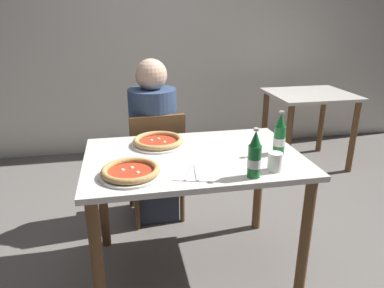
# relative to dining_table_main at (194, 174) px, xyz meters

# --- Properties ---
(ground_plane) EXTENTS (8.00, 8.00, 0.00)m
(ground_plane) POSITION_rel_dining_table_main_xyz_m (0.00, 0.00, -0.64)
(ground_plane) COLOR slate
(back_wall_tiled) EXTENTS (7.00, 0.10, 2.60)m
(back_wall_tiled) POSITION_rel_dining_table_main_xyz_m (0.00, 2.20, 0.66)
(back_wall_tiled) COLOR silver
(back_wall_tiled) RESTS_ON ground_plane
(dining_table_main) EXTENTS (1.20, 0.80, 0.75)m
(dining_table_main) POSITION_rel_dining_table_main_xyz_m (0.00, 0.00, 0.00)
(dining_table_main) COLOR silver
(dining_table_main) RESTS_ON ground_plane
(chair_behind_table) EXTENTS (0.44, 0.44, 0.85)m
(chair_behind_table) POSITION_rel_dining_table_main_xyz_m (-0.16, 0.61, -0.15)
(chair_behind_table) COLOR brown
(chair_behind_table) RESTS_ON ground_plane
(diner_seated) EXTENTS (0.34, 0.34, 1.21)m
(diner_seated) POSITION_rel_dining_table_main_xyz_m (-0.16, 0.66, -0.05)
(diner_seated) COLOR #2D3342
(diner_seated) RESTS_ON ground_plane
(dining_table_background) EXTENTS (0.80, 0.70, 0.75)m
(dining_table_background) POSITION_rel_dining_table_main_xyz_m (1.47, 1.40, -0.04)
(dining_table_background) COLOR silver
(dining_table_background) RESTS_ON ground_plane
(pizza_margherita_near) EXTENTS (0.33, 0.33, 0.04)m
(pizza_margherita_near) POSITION_rel_dining_table_main_xyz_m (-0.17, 0.21, 0.13)
(pizza_margherita_near) COLOR white
(pizza_margherita_near) RESTS_ON dining_table_main
(pizza_marinara_far) EXTENTS (0.31, 0.31, 0.04)m
(pizza_marinara_far) POSITION_rel_dining_table_main_xyz_m (-0.35, -0.20, 0.14)
(pizza_marinara_far) COLOR white
(pizza_marinara_far) RESTS_ON dining_table_main
(beer_bottle_left) EXTENTS (0.07, 0.07, 0.25)m
(beer_bottle_left) POSITION_rel_dining_table_main_xyz_m (0.23, -0.33, 0.22)
(beer_bottle_left) COLOR #196B2D
(beer_bottle_left) RESTS_ON dining_table_main
(beer_bottle_center) EXTENTS (0.07, 0.07, 0.25)m
(beer_bottle_center) POSITION_rel_dining_table_main_xyz_m (0.47, -0.06, 0.22)
(beer_bottle_center) COLOR #196B2D
(beer_bottle_center) RESTS_ON dining_table_main
(napkin_with_cutlery) EXTENTS (0.22, 0.22, 0.01)m
(napkin_with_cutlery) POSITION_rel_dining_table_main_xyz_m (-0.05, -0.24, 0.12)
(napkin_with_cutlery) COLOR white
(napkin_with_cutlery) RESTS_ON dining_table_main
(paper_cup) EXTENTS (0.07, 0.07, 0.09)m
(paper_cup) POSITION_rel_dining_table_main_xyz_m (0.36, -0.28, 0.16)
(paper_cup) COLOR white
(paper_cup) RESTS_ON dining_table_main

